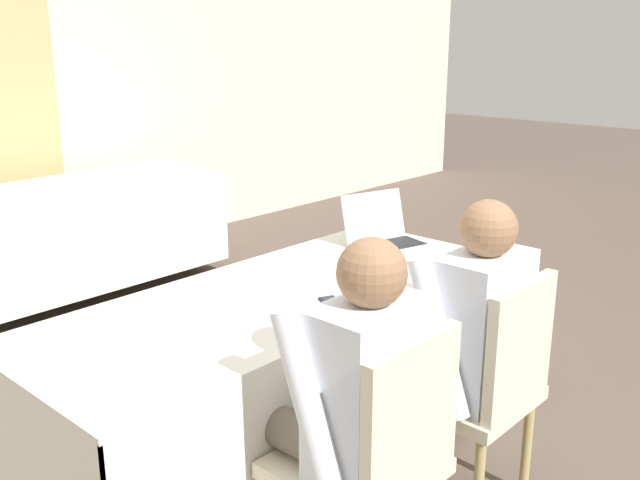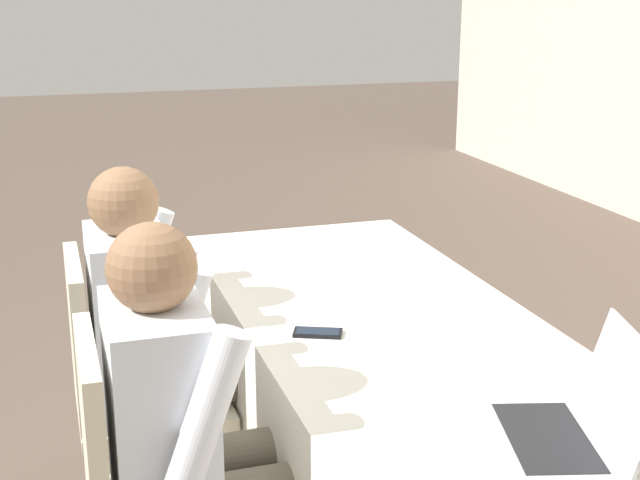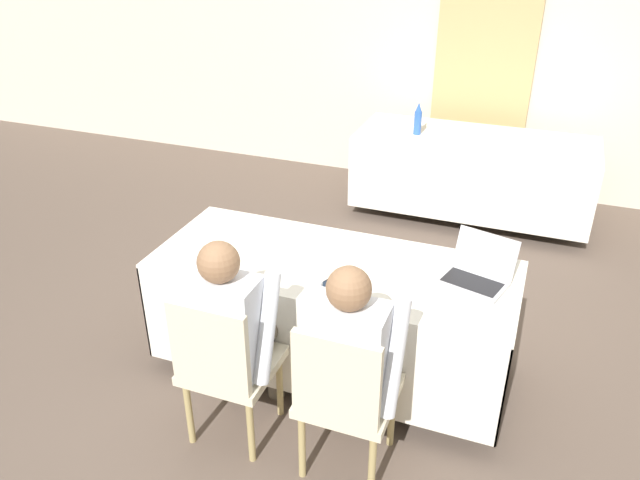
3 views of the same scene
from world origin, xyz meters
name	(u,v)px [view 2 (image 2 of 3)]	position (x,y,z in m)	size (l,w,h in m)	color
conference_table_near	(389,376)	(0.00, 0.00, 0.57)	(2.03, 0.81, 0.75)	white
laptop	(569,425)	(0.77, 0.08, 0.79)	(0.40, 0.37, 0.24)	#B7B7BC
cell_phone	(318,333)	(0.05, -0.23, 0.75)	(0.11, 0.14, 0.01)	black
paper_beside_laptop	(468,384)	(0.45, 0.02, 0.75)	(0.22, 0.30, 0.00)	white
paper_centre_table	(375,284)	(-0.30, 0.07, 0.75)	(0.31, 0.35, 0.00)	white
paper_left_edge	(331,240)	(-0.81, 0.09, 0.75)	(0.26, 0.33, 0.00)	white
chair_near_left	(126,387)	(-0.31, -0.71, 0.50)	(0.44, 0.44, 0.90)	tan
person_checkered_shirt	(158,333)	(-0.31, -0.61, 0.66)	(0.50, 0.52, 1.16)	#665B4C
person_white_shirt	(194,431)	(0.31, -0.61, 0.66)	(0.50, 0.52, 1.16)	#665B4C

